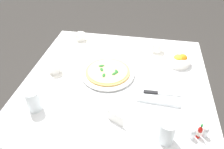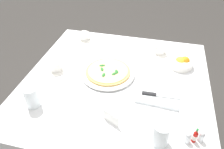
# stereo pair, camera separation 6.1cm
# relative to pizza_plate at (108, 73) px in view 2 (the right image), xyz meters

# --- Properties ---
(dining_table) EXTENTS (1.06, 1.06, 0.73)m
(dining_table) POSITION_rel_pizza_plate_xyz_m (0.06, -0.04, -0.15)
(dining_table) COLOR white
(dining_table) RESTS_ON ground_plane
(pizza_plate) EXTENTS (0.32, 0.32, 0.02)m
(pizza_plate) POSITION_rel_pizza_plate_xyz_m (0.00, 0.00, 0.00)
(pizza_plate) COLOR white
(pizza_plate) RESTS_ON dining_table
(pizza) EXTENTS (0.27, 0.27, 0.02)m
(pizza) POSITION_rel_pizza_plate_xyz_m (0.00, -0.00, 0.01)
(pizza) COLOR #DBAD60
(pizza) RESTS_ON pizza_plate
(coffee_cup_right_edge) EXTENTS (0.13, 0.13, 0.07)m
(coffee_cup_right_edge) POSITION_rel_pizza_plate_xyz_m (0.28, 0.31, 0.02)
(coffee_cup_right_edge) COLOR white
(coffee_cup_right_edge) RESTS_ON dining_table
(coffee_cup_back_corner) EXTENTS (0.13, 0.13, 0.06)m
(coffee_cup_back_corner) POSITION_rel_pizza_plate_xyz_m (-0.28, 0.37, 0.01)
(coffee_cup_back_corner) COLOR white
(coffee_cup_back_corner) RESTS_ON dining_table
(coffee_cup_far_right) EXTENTS (0.13, 0.13, 0.06)m
(coffee_cup_far_right) POSITION_rel_pizza_plate_xyz_m (-0.32, -0.03, 0.02)
(coffee_cup_far_right) COLOR white
(coffee_cup_far_right) RESTS_ON dining_table
(water_glass_left_edge) EXTENTS (0.07, 0.07, 0.11)m
(water_glass_left_edge) POSITION_rel_pizza_plate_xyz_m (-0.30, -0.33, 0.04)
(water_glass_left_edge) COLOR white
(water_glass_left_edge) RESTS_ON dining_table
(water_glass_near_right) EXTENTS (0.07, 0.07, 0.11)m
(water_glass_near_right) POSITION_rel_pizza_plate_xyz_m (0.33, -0.41, 0.04)
(water_glass_near_right) COLOR white
(water_glass_near_right) RESTS_ON dining_table
(napkin_folded) EXTENTS (0.23, 0.14, 0.02)m
(napkin_folded) POSITION_rel_pizza_plate_xyz_m (0.31, -0.14, -0.00)
(napkin_folded) COLOR white
(napkin_folded) RESTS_ON dining_table
(dinner_knife) EXTENTS (0.20, 0.03, 0.01)m
(dinner_knife) POSITION_rel_pizza_plate_xyz_m (0.31, -0.13, 0.01)
(dinner_knife) COLOR silver
(dinner_knife) RESTS_ON napkin_folded
(citrus_bowl) EXTENTS (0.15, 0.15, 0.07)m
(citrus_bowl) POSITION_rel_pizza_plate_xyz_m (0.42, 0.19, 0.02)
(citrus_bowl) COLOR white
(citrus_bowl) RESTS_ON dining_table
(hot_sauce_bottle) EXTENTS (0.02, 0.02, 0.08)m
(hot_sauce_bottle) POSITION_rel_pizza_plate_xyz_m (0.48, -0.36, 0.02)
(hot_sauce_bottle) COLOR #B7140F
(hot_sauce_bottle) RESTS_ON dining_table
(salt_shaker) EXTENTS (0.03, 0.03, 0.06)m
(salt_shaker) POSITION_rel_pizza_plate_xyz_m (0.51, -0.35, 0.01)
(salt_shaker) COLOR white
(salt_shaker) RESTS_ON dining_table
(pepper_shaker) EXTENTS (0.03, 0.03, 0.06)m
(pepper_shaker) POSITION_rel_pizza_plate_xyz_m (0.45, -0.37, 0.01)
(pepper_shaker) COLOR white
(pepper_shaker) RESTS_ON dining_table
(menu_card) EXTENTS (0.08, 0.04, 0.06)m
(menu_card) POSITION_rel_pizza_plate_xyz_m (0.11, -0.35, 0.02)
(menu_card) COLOR white
(menu_card) RESTS_ON dining_table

